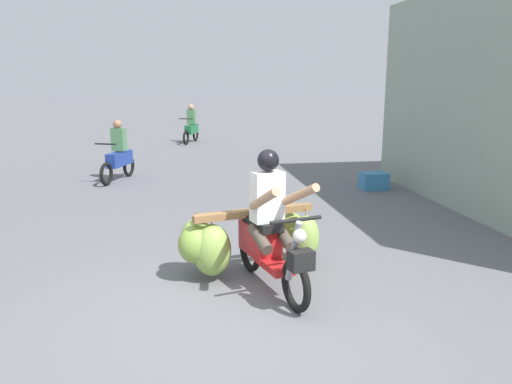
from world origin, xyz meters
TOP-DOWN VIEW (x-y plane):
  - ground_plane at (0.00, 0.00)m, footprint 120.00×120.00m
  - motorbike_main_loaded at (0.38, 1.06)m, footprint 1.84×1.91m
  - motorbike_distant_ahead_left at (0.24, 14.15)m, footprint 0.74×1.54m
  - motorbike_distant_ahead_right at (-1.70, 7.39)m, footprint 0.76×1.54m
  - produce_crate at (3.77, 5.49)m, footprint 0.56×0.40m

SIDE VIEW (x-z plane):
  - ground_plane at x=0.00m, z-range 0.00..0.00m
  - produce_crate at x=3.77m, z-range 0.00..0.36m
  - motorbike_main_loaded at x=0.38m, z-range -0.28..1.30m
  - motorbike_distant_ahead_left at x=0.24m, z-range -0.13..1.27m
  - motorbike_distant_ahead_right at x=-1.70m, z-range -0.13..1.27m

